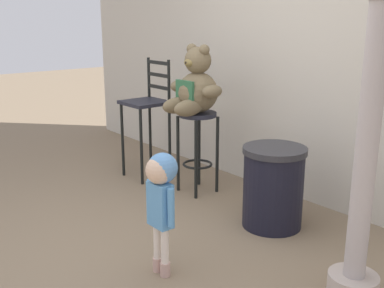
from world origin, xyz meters
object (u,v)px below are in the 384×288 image
object	(u,v)px
teddy_bear	(195,88)
bar_chair_empty	(147,109)
bar_stool_with_teddy	(198,136)
trash_bin	(273,187)
lamppost	(372,99)
child_walking	(161,188)

from	to	relation	value
teddy_bear	bar_chair_empty	distance (m)	0.77
bar_stool_with_teddy	bar_chair_empty	xyz separation A→B (m)	(-0.71, -0.10, 0.18)
teddy_bear	trash_bin	distance (m)	1.23
lamppost	bar_chair_empty	bearing A→B (deg)	171.93
trash_bin	bar_stool_with_teddy	bearing A→B (deg)	177.69
bar_stool_with_teddy	bar_chair_empty	size ratio (longest dim) A/B	0.64
child_walking	bar_stool_with_teddy	bearing A→B (deg)	73.69
teddy_bear	bar_chair_empty	world-z (taller)	teddy_bear
teddy_bear	lamppost	size ratio (longest dim) A/B	0.21
teddy_bear	child_walking	size ratio (longest dim) A/B	0.76
bar_stool_with_teddy	lamppost	world-z (taller)	lamppost
bar_stool_with_teddy	teddy_bear	bearing A→B (deg)	-90.00
lamppost	bar_stool_with_teddy	bearing A→B (deg)	166.47
child_walking	bar_chair_empty	world-z (taller)	bar_chair_empty
child_walking	trash_bin	size ratio (longest dim) A/B	1.25
child_walking	lamppost	world-z (taller)	lamppost
bar_stool_with_teddy	trash_bin	distance (m)	1.03
teddy_bear	child_walking	xyz separation A→B (m)	(1.03, -1.17, -0.43)
teddy_bear	bar_chair_empty	xyz separation A→B (m)	(-0.71, -0.07, -0.31)
teddy_bear	child_walking	distance (m)	1.62
lamppost	bar_chair_empty	xyz separation A→B (m)	(-2.75, 0.39, -0.52)
bar_stool_with_teddy	teddy_bear	distance (m)	0.48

